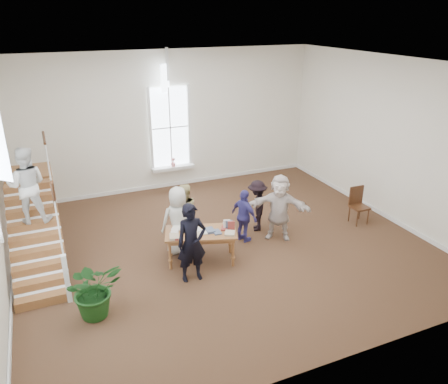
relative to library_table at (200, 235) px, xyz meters
name	(u,v)px	position (x,y,z in m)	size (l,w,h in m)	color
ground	(223,244)	(0.80, 0.51, -0.70)	(10.00, 10.00, 0.00)	#48291C
room_shell	(173,175)	(0.80, 4.90, -0.30)	(10.49, 10.00, 10.00)	white
staircase	(31,203)	(-3.54, 1.26, 0.92)	(1.10, 4.10, 2.92)	brown
library_table	(200,235)	(0.00, 0.00, 0.00)	(1.84, 1.31, 0.84)	brown
police_officer	(192,243)	(-0.44, -0.65, 0.21)	(0.66, 0.44, 1.82)	black
elderly_woman	(179,221)	(-0.34, 0.60, 0.16)	(0.84, 0.55, 1.72)	beige
person_yellow	(184,213)	(-0.04, 1.10, 0.09)	(0.77, 0.60, 1.58)	#CCBE7F
woman_cluster_a	(244,216)	(1.37, 0.49, 0.01)	(0.83, 0.35, 1.42)	#3C3683
woman_cluster_b	(257,206)	(1.97, 0.94, 0.01)	(0.92, 0.53, 1.42)	black
woman_cluster_c	(279,207)	(2.27, 0.29, 0.18)	(1.63, 0.52, 1.76)	silver
floor_plant	(94,289)	(-2.60, -1.09, -0.10)	(1.07, 0.93, 1.19)	#143E13
side_chair	(358,203)	(4.81, 0.24, -0.11)	(0.46, 0.46, 1.04)	#351F0E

